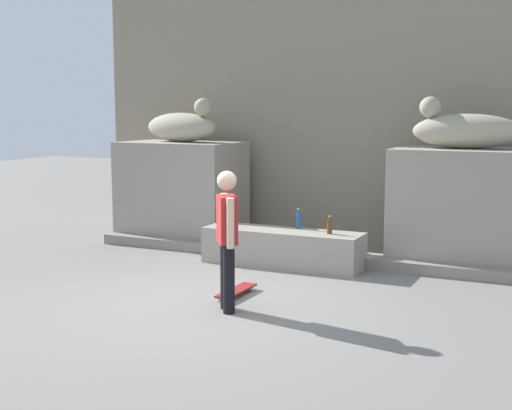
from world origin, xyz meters
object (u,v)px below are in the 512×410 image
object	(u,v)px
bottle_brown	(329,227)
skateboard	(236,291)
bottle_blue	(298,220)
skater	(227,234)
statue_reclining_right	(465,130)
statue_reclining_left	(182,126)

from	to	relation	value
bottle_brown	skateboard	bearing A→B (deg)	-107.81
skateboard	bottle_brown	distance (m)	2.04
bottle_blue	skater	bearing A→B (deg)	-85.68
statue_reclining_right	bottle_brown	distance (m)	2.49
statue_reclining_left	skateboard	bearing A→B (deg)	-35.60
skateboard	statue_reclining_left	bearing A→B (deg)	-138.09
bottle_blue	bottle_brown	size ratio (longest dim) A/B	1.15
skateboard	bottle_blue	xyz separation A→B (m)	(0.01, 2.10, 0.61)
skateboard	bottle_brown	size ratio (longest dim) A/B	2.98
skater	statue_reclining_right	bearing A→B (deg)	113.23
statue_reclining_left	skateboard	size ratio (longest dim) A/B	2.10
skateboard	skater	bearing A→B (deg)	19.32
statue_reclining_left	statue_reclining_right	distance (m)	4.90
skateboard	bottle_blue	size ratio (longest dim) A/B	2.59
statue_reclining_left	bottle_blue	bearing A→B (deg)	-5.81
bottle_blue	bottle_brown	world-z (taller)	bottle_blue
statue_reclining_left	bottle_blue	distance (m)	3.10
statue_reclining_left	statue_reclining_right	world-z (taller)	same
skateboard	bottle_brown	bearing A→B (deg)	163.21
bottle_blue	statue_reclining_left	bearing A→B (deg)	160.67
bottle_brown	statue_reclining_left	bearing A→B (deg)	160.17
statue_reclining_right	bottle_brown	size ratio (longest dim) A/B	6.12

